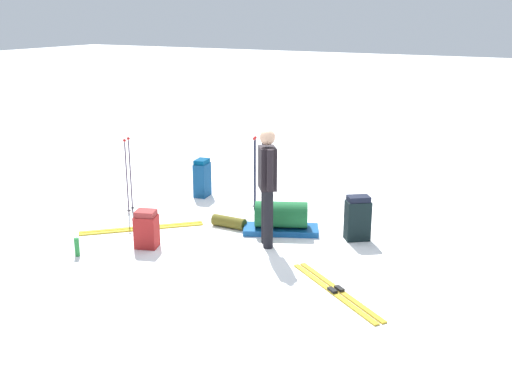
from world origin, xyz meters
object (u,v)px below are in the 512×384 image
skier_standing (267,182)px  sleeping_mat_rolled (229,222)px  ski_poles_planted_near (255,169)px  ski_poles_planted_far (128,172)px  backpack_bright (202,178)px  thermos_bottle (77,247)px  ski_pair_far (142,228)px  backpack_small_spare (146,229)px  ski_pair_near (336,291)px  gear_sled (281,219)px  backpack_large_dark (358,218)px

skier_standing → sleeping_mat_rolled: skier_standing is taller
ski_poles_planted_near → ski_poles_planted_far: (-1.18, 1.74, 0.01)m
backpack_bright → ski_poles_planted_near: ski_poles_planted_near is taller
ski_poles_planted_near → thermos_bottle: 3.28m
ski_pair_far → backpack_bright: bearing=3.9°
backpack_bright → backpack_small_spare: size_ratio=1.26×
ski_pair_near → gear_sled: 2.15m
sleeping_mat_rolled → backpack_bright: bearing=46.5°
ski_poles_planted_far → thermos_bottle: ski_poles_planted_far is taller
backpack_small_spare → ski_pair_far: bearing=43.9°
backpack_bright → ski_poles_planted_near: 1.27m
sleeping_mat_rolled → skier_standing: bearing=-113.6°
backpack_large_dark → gear_sled: bearing=103.5°
skier_standing → backpack_large_dark: bearing=-52.2°
ski_pair_near → backpack_bright: size_ratio=2.24×
backpack_large_dark → thermos_bottle: size_ratio=2.59×
skier_standing → backpack_small_spare: 1.86m
skier_standing → backpack_small_spare: size_ratio=3.09×
skier_standing → ski_poles_planted_far: 2.71m
ski_poles_planted_near → thermos_bottle: (-3.01, 1.16, -0.57)m
ski_poles_planted_near → thermos_bottle: size_ratio=4.84×
backpack_small_spare → thermos_bottle: bearing=138.4°
gear_sled → backpack_large_dark: bearing=-76.5°
ski_poles_planted_far → thermos_bottle: bearing=-162.7°
backpack_large_dark → thermos_bottle: (-2.44, 3.20, -0.20)m
skier_standing → backpack_bright: (1.61, 2.16, -0.62)m
backpack_large_dark → backpack_small_spare: 3.08m
backpack_large_dark → backpack_small_spare: (-1.72, 2.55, -0.06)m
backpack_small_spare → ski_poles_planted_near: ski_poles_planted_near is taller
ski_pair_far → ski_poles_planted_near: (1.72, -1.07, 0.69)m
ski_pair_near → gear_sled: bearing=44.1°
backpack_large_dark → backpack_bright: 3.32m
backpack_large_dark → ski_poles_planted_far: size_ratio=0.53×
thermos_bottle → backpack_large_dark: bearing=-52.6°
skier_standing → backpack_large_dark: 1.49m
thermos_bottle → gear_sled: bearing=-43.7°
ski_poles_planted_far → gear_sled: ski_poles_planted_far is taller
backpack_small_spare → ski_poles_planted_far: size_ratio=0.43×
backpack_small_spare → backpack_large_dark: bearing=-56.1°
skier_standing → ski_pair_near: size_ratio=1.10×
ski_pair_far → backpack_large_dark: size_ratio=2.23×
backpack_large_dark → ski_poles_planted_far: ski_poles_planted_far is taller
backpack_bright → ski_poles_planted_far: (-1.38, 0.54, 0.37)m
backpack_bright → thermos_bottle: (-3.22, -0.03, -0.21)m
backpack_large_dark → gear_sled: backpack_large_dark is taller
ski_poles_planted_near → ski_poles_planted_far: size_ratio=0.98×
ski_pair_far → ski_poles_planted_near: 2.14m
backpack_bright → gear_sled: bearing=-116.3°
backpack_large_dark → backpack_small_spare: size_ratio=1.22×
backpack_small_spare → ski_poles_planted_near: size_ratio=0.44×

